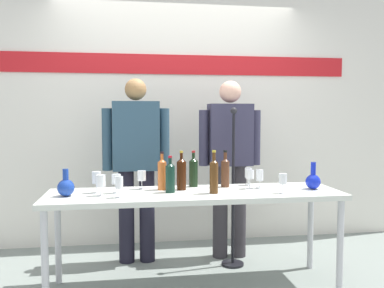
{
  "coord_description": "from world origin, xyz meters",
  "views": [
    {
      "loc": [
        -0.49,
        -3.1,
        1.36
      ],
      "look_at": [
        0.0,
        0.15,
        1.12
      ],
      "focal_mm": 38.54,
      "sensor_mm": 36.0,
      "label": 1
    }
  ],
  "objects_px": {
    "presenter_left": "(136,158)",
    "microphone_stand": "(233,214)",
    "wine_bottle_0": "(162,173)",
    "wine_bottle_4": "(225,171)",
    "wine_glass_left_0": "(101,181)",
    "wine_glass_left_3": "(116,179)",
    "wine_glass_left_2": "(96,178)",
    "wine_glass_right_1": "(248,173)",
    "wine_glass_right_0": "(260,176)",
    "display_table": "(195,200)",
    "decanter_blue_left": "(66,187)",
    "presenter_right": "(230,157)",
    "wine_bottle_1": "(170,176)",
    "wine_glass_right_2": "(283,179)",
    "decanter_blue_right": "(313,181)",
    "wine_glass_right_3": "(250,175)",
    "wine_glass_left_4": "(142,176)",
    "wine_glass_left_1": "(119,183)",
    "wine_bottle_3": "(193,171)",
    "wine_bottle_2": "(214,175)"
  },
  "relations": [
    {
      "from": "wine_glass_left_3",
      "to": "wine_glass_right_3",
      "type": "distance_m",
      "value": 1.06
    },
    {
      "from": "presenter_right",
      "to": "wine_glass_right_0",
      "type": "height_order",
      "value": "presenter_right"
    },
    {
      "from": "decanter_blue_left",
      "to": "presenter_left",
      "type": "relative_size",
      "value": 0.12
    },
    {
      "from": "wine_glass_left_1",
      "to": "wine_glass_left_2",
      "type": "xyz_separation_m",
      "value": [
        -0.17,
        0.21,
        0.01
      ]
    },
    {
      "from": "wine_bottle_1",
      "to": "wine_glass_left_0",
      "type": "xyz_separation_m",
      "value": [
        -0.52,
        -0.06,
        -0.01
      ]
    },
    {
      "from": "wine_glass_left_3",
      "to": "wine_glass_right_2",
      "type": "xyz_separation_m",
      "value": [
        1.25,
        -0.2,
        0.0
      ]
    },
    {
      "from": "wine_bottle_3",
      "to": "wine_glass_right_0",
      "type": "height_order",
      "value": "wine_bottle_3"
    },
    {
      "from": "wine_bottle_3",
      "to": "wine_glass_left_1",
      "type": "height_order",
      "value": "wine_bottle_3"
    },
    {
      "from": "decanter_blue_left",
      "to": "wine_bottle_0",
      "type": "xyz_separation_m",
      "value": [
        0.72,
        0.16,
        0.06
      ]
    },
    {
      "from": "presenter_left",
      "to": "wine_bottle_1",
      "type": "height_order",
      "value": "presenter_left"
    },
    {
      "from": "presenter_left",
      "to": "presenter_right",
      "type": "xyz_separation_m",
      "value": [
        0.87,
        0.0,
        -0.01
      ]
    },
    {
      "from": "wine_bottle_2",
      "to": "microphone_stand",
      "type": "height_order",
      "value": "microphone_stand"
    },
    {
      "from": "display_table",
      "to": "decanter_blue_left",
      "type": "bearing_deg",
      "value": -178.38
    },
    {
      "from": "wine_glass_left_3",
      "to": "wine_glass_left_4",
      "type": "relative_size",
      "value": 0.98
    },
    {
      "from": "wine_glass_right_1",
      "to": "wine_glass_right_0",
      "type": "bearing_deg",
      "value": -72.45
    },
    {
      "from": "decanter_blue_left",
      "to": "wine_glass_left_1",
      "type": "bearing_deg",
      "value": -15.76
    },
    {
      "from": "wine_bottle_4",
      "to": "wine_glass_left_4",
      "type": "relative_size",
      "value": 2.03
    },
    {
      "from": "wine_glass_left_3",
      "to": "microphone_stand",
      "type": "xyz_separation_m",
      "value": [
        1.01,
        0.39,
        -0.4
      ]
    },
    {
      "from": "wine_bottle_3",
      "to": "wine_glass_right_1",
      "type": "height_order",
      "value": "wine_bottle_3"
    },
    {
      "from": "decanter_blue_right",
      "to": "microphone_stand",
      "type": "height_order",
      "value": "microphone_stand"
    },
    {
      "from": "wine_glass_left_0",
      "to": "wine_glass_right_3",
      "type": "bearing_deg",
      "value": 5.94
    },
    {
      "from": "wine_bottle_0",
      "to": "wine_glass_left_0",
      "type": "xyz_separation_m",
      "value": [
        -0.46,
        -0.18,
        -0.02
      ]
    },
    {
      "from": "wine_glass_left_0",
      "to": "wine_glass_left_1",
      "type": "distance_m",
      "value": 0.16
    },
    {
      "from": "wine_glass_left_2",
      "to": "wine_bottle_2",
      "type": "bearing_deg",
      "value": -9.37
    },
    {
      "from": "wine_bottle_3",
      "to": "wine_glass_left_0",
      "type": "bearing_deg",
      "value": -158.7
    },
    {
      "from": "presenter_left",
      "to": "microphone_stand",
      "type": "distance_m",
      "value": 1.01
    },
    {
      "from": "decanter_blue_left",
      "to": "presenter_right",
      "type": "relative_size",
      "value": 0.12
    },
    {
      "from": "decanter_blue_right",
      "to": "wine_bottle_1",
      "type": "relative_size",
      "value": 0.77
    },
    {
      "from": "wine_glass_left_2",
      "to": "wine_glass_left_4",
      "type": "distance_m",
      "value": 0.36
    },
    {
      "from": "wine_glass_left_3",
      "to": "wine_glass_right_0",
      "type": "bearing_deg",
      "value": 1.93
    },
    {
      "from": "wine_glass_left_3",
      "to": "wine_glass_right_3",
      "type": "xyz_separation_m",
      "value": [
        1.06,
        0.03,
        0.01
      ]
    },
    {
      "from": "wine_bottle_2",
      "to": "wine_bottle_0",
      "type": "bearing_deg",
      "value": 151.08
    },
    {
      "from": "wine_bottle_0",
      "to": "presenter_right",
      "type": "bearing_deg",
      "value": 37.52
    },
    {
      "from": "wine_bottle_4",
      "to": "wine_glass_left_2",
      "type": "relative_size",
      "value": 1.85
    },
    {
      "from": "wine_glass_left_2",
      "to": "wine_glass_right_2",
      "type": "height_order",
      "value": "wine_glass_left_2"
    },
    {
      "from": "wine_glass_left_0",
      "to": "wine_glass_left_3",
      "type": "relative_size",
      "value": 1.07
    },
    {
      "from": "wine_glass_left_0",
      "to": "wine_glass_left_4",
      "type": "relative_size",
      "value": 1.05
    },
    {
      "from": "wine_bottle_4",
      "to": "wine_bottle_1",
      "type": "bearing_deg",
      "value": -160.04
    },
    {
      "from": "wine_glass_left_1",
      "to": "wine_glass_left_3",
      "type": "bearing_deg",
      "value": 98.61
    },
    {
      "from": "wine_glass_right_3",
      "to": "wine_bottle_2",
      "type": "bearing_deg",
      "value": -155.68
    },
    {
      "from": "wine_bottle_0",
      "to": "wine_glass_left_2",
      "type": "height_order",
      "value": "wine_bottle_0"
    },
    {
      "from": "wine_bottle_0",
      "to": "wine_glass_left_3",
      "type": "height_order",
      "value": "wine_bottle_0"
    },
    {
      "from": "wine_glass_right_0",
      "to": "wine_glass_right_1",
      "type": "relative_size",
      "value": 1.03
    },
    {
      "from": "presenter_left",
      "to": "wine_bottle_1",
      "type": "xyz_separation_m",
      "value": [
        0.25,
        -0.65,
        -0.08
      ]
    },
    {
      "from": "presenter_right",
      "to": "wine_bottle_1",
      "type": "bearing_deg",
      "value": -134.14
    },
    {
      "from": "wine_glass_left_0",
      "to": "wine_glass_left_3",
      "type": "distance_m",
      "value": 0.14
    },
    {
      "from": "wine_glass_right_3",
      "to": "wine_bottle_0",
      "type": "bearing_deg",
      "value": 175.0
    },
    {
      "from": "wine_glass_left_3",
      "to": "wine_glass_right_2",
      "type": "height_order",
      "value": "wine_glass_right_2"
    },
    {
      "from": "wine_bottle_3",
      "to": "decanter_blue_left",
      "type": "bearing_deg",
      "value": -165.04
    },
    {
      "from": "wine_bottle_0",
      "to": "wine_bottle_4",
      "type": "xyz_separation_m",
      "value": [
        0.52,
        0.05,
        -0.0
      ]
    }
  ]
}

